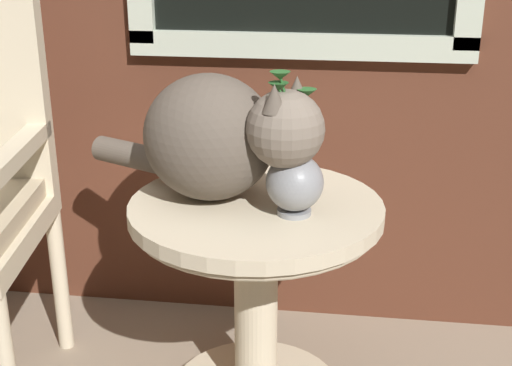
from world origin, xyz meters
TOP-DOWN VIEW (x-y plane):
  - wicker_side_table at (0.23, 0.27)m, footprint 0.61×0.61m
  - cat at (0.14, 0.28)m, footprint 0.61×0.40m
  - pewter_vase_with_ivy at (0.32, 0.21)m, footprint 0.13×0.13m

SIDE VIEW (x-z plane):
  - wicker_side_table at x=0.23m, z-range 0.11..0.67m
  - pewter_vase_with_ivy at x=0.32m, z-range 0.49..0.82m
  - cat at x=0.14m, z-range 0.56..0.87m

